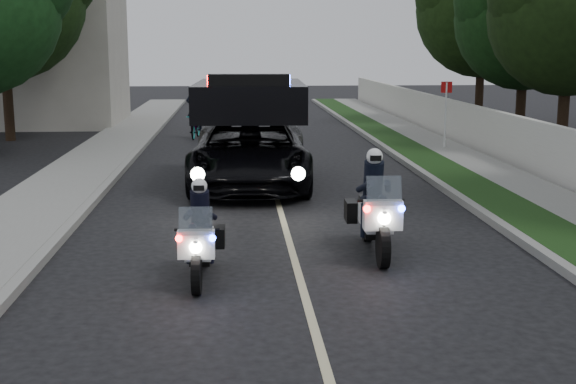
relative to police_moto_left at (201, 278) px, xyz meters
name	(u,v)px	position (x,y,z in m)	size (l,w,h in m)	color
ground	(314,329)	(1.49, -2.20, 0.00)	(120.00, 120.00, 0.00)	black
curb_right	(433,181)	(5.59, 7.80, 0.07)	(0.20, 60.00, 0.15)	gray
grass_verge	(460,180)	(6.29, 7.80, 0.08)	(1.20, 60.00, 0.16)	#193814
sidewalk_right	(510,179)	(7.59, 7.80, 0.08)	(1.40, 60.00, 0.16)	gray
property_wall	(550,153)	(8.59, 7.80, 0.75)	(0.22, 60.00, 1.50)	beige
curb_left	(108,185)	(-2.61, 7.80, 0.07)	(0.20, 60.00, 0.15)	gray
sidewalk_left	(63,185)	(-3.71, 7.80, 0.08)	(2.00, 60.00, 0.16)	gray
building_far	(27,45)	(-8.51, 23.80, 3.50)	(8.00, 6.00, 7.00)	#A8A396
lane_marking	(273,185)	(1.49, 7.80, 0.00)	(0.12, 50.00, 0.01)	#BFB78C
police_moto_left	(201,278)	(0.00, 0.00, 0.00)	(0.63, 1.79, 1.52)	white
police_moto_right	(374,253)	(2.87, 1.26, 0.00)	(0.73, 2.09, 1.77)	white
police_suv	(250,185)	(0.92, 7.84, 0.00)	(2.87, 6.20, 3.02)	black
bicycle	(196,138)	(-0.92, 18.08, 0.00)	(0.58, 1.66, 0.87)	black
cyclist	(196,138)	(-0.92, 18.08, 0.00)	(0.67, 0.45, 1.87)	black
sign_post	(444,152)	(7.49, 13.71, 0.00)	(0.37, 0.37, 2.39)	#AD0C27
tree_right_c	(560,153)	(11.21, 13.11, 0.00)	(5.15, 5.15, 8.59)	black
tree_right_d	(519,140)	(11.15, 16.70, 0.00)	(5.12, 5.12, 8.54)	#153712
tree_right_e	(478,125)	(11.36, 22.26, 0.00)	(5.80, 5.80, 9.66)	#1B3611
tree_left_far	(11,141)	(-7.77, 17.85, 0.00)	(6.05, 6.05, 10.08)	black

